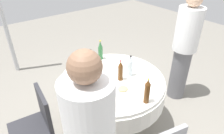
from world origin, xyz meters
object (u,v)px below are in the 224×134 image
bottle_clear_north (130,67)px  person_rear (184,47)px  bottle_brown_rear (120,71)px  bottle_green_mid (100,51)px  plate_west (85,96)px  plate_left (123,90)px  bottle_brown_south (147,92)px  plate_right (112,70)px  dining_table (112,89)px  chair_near (37,122)px  wine_glass_south (128,64)px  wine_glass_mid (89,68)px  bottle_amber_front (91,60)px

bottle_clear_north → person_rear: size_ratio=0.16×
bottle_brown_rear → bottle_green_mid: (-0.10, -0.55, 0.01)m
plate_west → plate_left: same height
bottle_brown_rear → bottle_brown_south: bearing=84.5°
bottle_brown_south → plate_right: size_ratio=1.23×
plate_left → bottle_green_mid: bearing=-106.5°
dining_table → bottle_brown_south: bearing=92.2°
chair_near → wine_glass_south: bearing=-87.8°
bottle_brown_rear → chair_near: size_ratio=0.30×
wine_glass_mid → bottle_clear_north: bearing=145.0°
bottle_amber_front → plate_right: (-0.18, 0.20, -0.12)m
bottle_amber_front → wine_glass_south: size_ratio=1.92×
plate_right → plate_left: (0.16, 0.39, 0.00)m
bottle_clear_north → plate_left: bottle_clear_north is taller
bottle_brown_rear → plate_left: size_ratio=1.02×
wine_glass_south → wine_glass_mid: (0.44, -0.18, 0.02)m
person_rear → chair_near: 2.14m
bottle_clear_north → plate_west: 0.65m
bottle_green_mid → chair_near: bottle_green_mid is taller
plate_left → chair_near: chair_near is taller
bottle_clear_north → bottle_amber_front: size_ratio=1.00×
bottle_green_mid → wine_glass_south: 0.47m
bottle_green_mid → chair_near: 1.20m
wine_glass_south → chair_near: size_ratio=0.16×
bottle_brown_south → bottle_clear_north: bearing=-112.7°
wine_glass_mid → plate_west: size_ratio=0.68×
dining_table → bottle_green_mid: bearing=-109.6°
dining_table → chair_near: 0.92m
bottle_green_mid → person_rear: 1.19m
bottle_clear_north → plate_west: size_ratio=1.14×
bottle_green_mid → plate_left: bearing=73.5°
plate_left → bottle_brown_rear: bearing=-122.1°
wine_glass_mid → plate_right: wine_glass_mid is taller
bottle_brown_south → bottle_green_mid: bearing=-98.4°
wine_glass_south → person_rear: (-0.92, 0.16, 0.02)m
person_rear → plate_west: bearing=-84.8°
wine_glass_south → plate_west: (0.69, 0.11, -0.09)m
bottle_brown_south → plate_left: bottle_brown_south is taller
bottle_brown_south → bottle_brown_rear: bearing=-95.5°
bottle_brown_rear → plate_west: 0.51m
bottle_brown_rear → bottle_green_mid: 0.56m
bottle_brown_rear → bottle_green_mid: size_ratio=0.94×
person_rear → chair_near: bearing=-89.6°
plate_right → wine_glass_mid: bearing=-12.2°
plate_right → plate_left: bearing=68.4°
bottle_amber_front → plate_left: bearing=92.2°
wine_glass_south → plate_right: (0.15, -0.12, -0.09)m
dining_table → wine_glass_south: wine_glass_south is taller
plate_west → wine_glass_mid: bearing=-129.8°
bottle_brown_rear → plate_right: bearing=-101.4°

